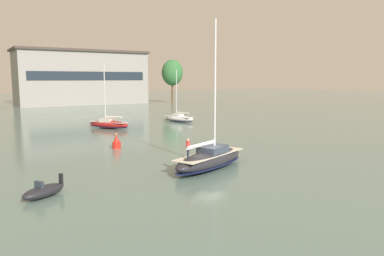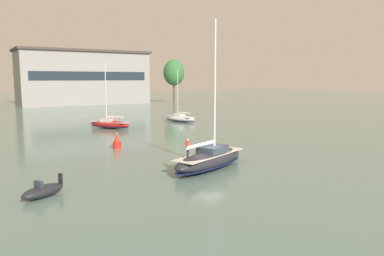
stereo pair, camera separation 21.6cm
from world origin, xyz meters
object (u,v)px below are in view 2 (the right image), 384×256
at_px(tree_shore_center, 174,73).
at_px(motor_tender, 43,191).
at_px(sailboat_moored_mid_channel, 180,118).
at_px(sailboat_moored_outer_mooring, 110,124).
at_px(channel_buoy, 117,142).
at_px(sailboat_main, 210,158).

height_order(tree_shore_center, motor_tender, tree_shore_center).
height_order(sailboat_moored_mid_channel, sailboat_moored_outer_mooring, sailboat_moored_outer_mooring).
bearing_deg(channel_buoy, sailboat_moored_outer_mooring, 73.02).
height_order(sailboat_main, channel_buoy, sailboat_main).
distance_m(sailboat_main, sailboat_moored_mid_channel, 37.16).
bearing_deg(sailboat_main, channel_buoy, 104.35).
xyz_separation_m(sailboat_main, sailboat_moored_mid_channel, (16.27, 33.41, -0.24)).
bearing_deg(sailboat_moored_mid_channel, sailboat_main, -115.96).
distance_m(sailboat_moored_mid_channel, sailboat_moored_outer_mooring, 14.58).
relative_size(sailboat_main, sailboat_moored_mid_channel, 1.37).
height_order(sailboat_main, sailboat_moored_outer_mooring, sailboat_main).
bearing_deg(sailboat_moored_mid_channel, tree_shore_center, 61.90).
height_order(tree_shore_center, channel_buoy, tree_shore_center).
relative_size(tree_shore_center, channel_buoy, 8.02).
relative_size(tree_shore_center, sailboat_main, 1.08).
xyz_separation_m(motor_tender, channel_buoy, (10.79, 14.53, 0.28)).
bearing_deg(channel_buoy, motor_tender, -126.59).
bearing_deg(sailboat_moored_outer_mooring, motor_tender, -116.72).
relative_size(sailboat_moored_outer_mooring, motor_tender, 2.96).
bearing_deg(tree_shore_center, channel_buoy, -123.86).
bearing_deg(sailboat_moored_outer_mooring, sailboat_moored_mid_channel, 8.08).
distance_m(sailboat_main, channel_buoy, 14.26).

